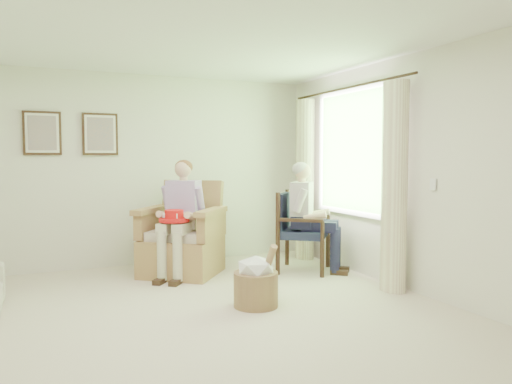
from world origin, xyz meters
TOP-DOWN VIEW (x-y plane):
  - floor at (0.00, 0.00)m, footprint 5.50×5.50m
  - back_wall at (0.00, 2.75)m, footprint 5.00×0.04m
  - front_wall at (0.00, -2.75)m, footprint 5.00×0.04m
  - right_wall at (2.50, 0.00)m, footprint 0.04×5.50m
  - ceiling at (0.00, 0.00)m, footprint 5.00×5.50m
  - window at (2.46, 1.20)m, footprint 0.13×2.50m
  - curtain_left at (2.33, 0.22)m, footprint 0.34×0.34m
  - curtain_right at (2.33, 2.18)m, footprint 0.34×0.34m
  - framed_print_left at (-1.15, 2.71)m, footprint 0.45×0.05m
  - framed_print_right at (-0.45, 2.71)m, footprint 0.45×0.05m
  - wicker_armchair at (0.42, 1.98)m, footprint 0.92×0.91m
  - wood_armchair at (1.92, 1.57)m, footprint 0.66×0.62m
  - person_wicker at (0.42, 1.82)m, footprint 0.40×0.63m
  - person_dark at (1.92, 1.40)m, footprint 0.40×0.63m
  - red_hat at (0.25, 1.68)m, footprint 0.36×0.36m
  - hatbox at (0.71, 0.31)m, footprint 0.55×0.55m

SIDE VIEW (x-z plane):
  - floor at x=0.00m, z-range 0.00..0.00m
  - hatbox at x=0.71m, z-range -0.07..0.58m
  - wicker_armchair at x=0.42m, z-range -0.21..0.96m
  - wood_armchair at x=1.92m, z-range 0.05..1.06m
  - red_hat at x=0.25m, z-range 0.69..0.83m
  - person_dark at x=1.92m, z-range 0.13..1.51m
  - person_wicker at x=0.42m, z-range 0.13..1.55m
  - curtain_left at x=2.33m, z-range 0.00..2.30m
  - curtain_right at x=2.33m, z-range 0.00..2.30m
  - back_wall at x=0.00m, z-range 0.00..2.60m
  - front_wall at x=0.00m, z-range 0.00..2.60m
  - right_wall at x=2.50m, z-range 0.00..2.60m
  - window at x=2.46m, z-range 0.77..2.40m
  - framed_print_left at x=-1.15m, z-range 1.51..2.06m
  - framed_print_right at x=-0.45m, z-range 1.51..2.06m
  - ceiling at x=0.00m, z-range 2.59..2.61m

